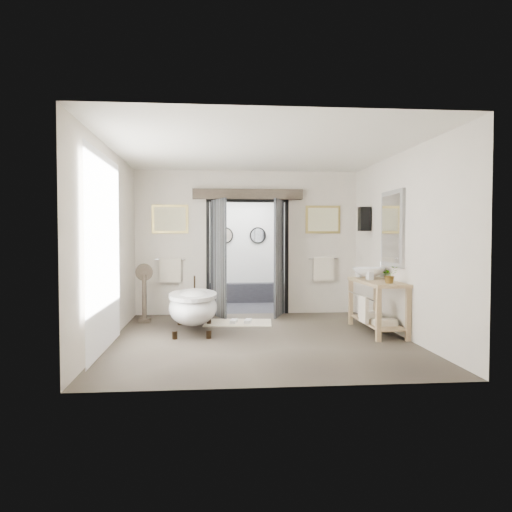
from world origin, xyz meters
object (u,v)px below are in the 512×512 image
(clawfoot_tub, at_px, (193,306))
(rug, at_px, (238,323))
(vanity, at_px, (376,302))
(basin, at_px, (369,273))

(clawfoot_tub, distance_m, rug, 1.13)
(clawfoot_tub, height_order, vanity, clawfoot_tub)
(vanity, relative_size, basin, 2.84)
(clawfoot_tub, distance_m, vanity, 3.01)
(vanity, bearing_deg, basin, 92.41)
(clawfoot_tub, distance_m, basin, 3.02)
(basin, bearing_deg, clawfoot_tub, 155.56)
(clawfoot_tub, xyz_separation_m, basin, (2.98, -0.03, 0.53))
(clawfoot_tub, height_order, rug, clawfoot_tub)
(vanity, bearing_deg, rug, 154.53)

